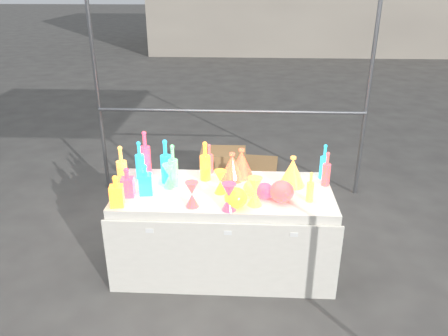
{
  "coord_description": "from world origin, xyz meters",
  "views": [
    {
      "loc": [
        0.16,
        -3.25,
        2.38
      ],
      "look_at": [
        0.0,
        0.0,
        0.95
      ],
      "focal_mm": 35.0,
      "sensor_mm": 36.0,
      "label": 1
    }
  ],
  "objects_px": {
    "hourglass_0": "(229,197)",
    "decanter_0": "(116,191)",
    "display_table": "(224,229)",
    "cardboard_box_closed": "(223,166)",
    "lampshade_0": "(232,166)",
    "globe_0": "(236,199)"
  },
  "relations": [
    {
      "from": "display_table",
      "to": "cardboard_box_closed",
      "type": "bearing_deg",
      "value": 93.17
    },
    {
      "from": "hourglass_0",
      "to": "decanter_0",
      "type": "bearing_deg",
      "value": 178.47
    },
    {
      "from": "globe_0",
      "to": "lampshade_0",
      "type": "height_order",
      "value": "lampshade_0"
    },
    {
      "from": "cardboard_box_closed",
      "to": "display_table",
      "type": "bearing_deg",
      "value": -87.21
    },
    {
      "from": "lampshade_0",
      "to": "globe_0",
      "type": "bearing_deg",
      "value": -64.67
    },
    {
      "from": "cardboard_box_closed",
      "to": "decanter_0",
      "type": "height_order",
      "value": "decanter_0"
    },
    {
      "from": "display_table",
      "to": "lampshade_0",
      "type": "distance_m",
      "value": 0.55
    },
    {
      "from": "decanter_0",
      "to": "lampshade_0",
      "type": "distance_m",
      "value": 1.02
    },
    {
      "from": "hourglass_0",
      "to": "globe_0",
      "type": "relative_size",
      "value": 1.24
    },
    {
      "from": "decanter_0",
      "to": "hourglass_0",
      "type": "xyz_separation_m",
      "value": [
        0.87,
        -0.02,
        -0.02
      ]
    },
    {
      "from": "decanter_0",
      "to": "globe_0",
      "type": "distance_m",
      "value": 0.92
    },
    {
      "from": "display_table",
      "to": "hourglass_0",
      "type": "height_order",
      "value": "hourglass_0"
    },
    {
      "from": "cardboard_box_closed",
      "to": "hourglass_0",
      "type": "xyz_separation_m",
      "value": [
        0.15,
        -2.1,
        0.66
      ]
    },
    {
      "from": "cardboard_box_closed",
      "to": "decanter_0",
      "type": "relative_size",
      "value": 2.17
    },
    {
      "from": "cardboard_box_closed",
      "to": "lampshade_0",
      "type": "height_order",
      "value": "lampshade_0"
    },
    {
      "from": "decanter_0",
      "to": "hourglass_0",
      "type": "bearing_deg",
      "value": -11.12
    },
    {
      "from": "decanter_0",
      "to": "lampshade_0",
      "type": "relative_size",
      "value": 1.04
    },
    {
      "from": "lampshade_0",
      "to": "hourglass_0",
      "type": "bearing_deg",
      "value": -70.41
    },
    {
      "from": "display_table",
      "to": "globe_0",
      "type": "relative_size",
      "value": 10.35
    },
    {
      "from": "cardboard_box_closed",
      "to": "hourglass_0",
      "type": "bearing_deg",
      "value": -86.24
    },
    {
      "from": "cardboard_box_closed",
      "to": "decanter_0",
      "type": "xyz_separation_m",
      "value": [
        -0.71,
        -2.08,
        0.68
      ]
    },
    {
      "from": "cardboard_box_closed",
      "to": "lampshade_0",
      "type": "xyz_separation_m",
      "value": [
        0.16,
        -1.55,
        0.67
      ]
    }
  ]
}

